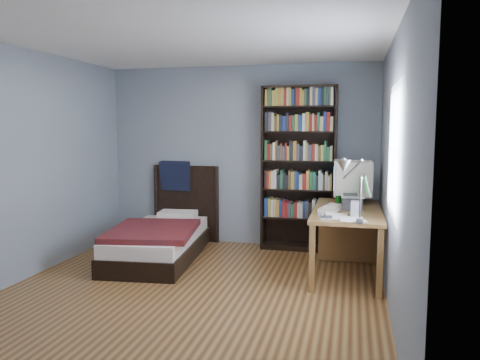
{
  "coord_description": "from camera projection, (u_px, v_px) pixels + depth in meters",
  "views": [
    {
      "loc": [
        1.55,
        -4.3,
        1.65
      ],
      "look_at": [
        0.37,
        0.56,
        1.08
      ],
      "focal_mm": 35.0,
      "sensor_mm": 36.0,
      "label": 1
    }
  ],
  "objects": [
    {
      "name": "laptop",
      "position": [
        354.0,
        200.0,
        5.23
      ],
      "size": [
        0.33,
        0.34,
        0.4
      ],
      "color": "#2D2D30",
      "rests_on": "desk"
    },
    {
      "name": "soda_can",
      "position": [
        338.0,
        201.0,
        5.48
      ],
      "size": [
        0.07,
        0.07,
        0.13
      ],
      "primitive_type": "cylinder",
      "color": "#07360D",
      "rests_on": "desk"
    },
    {
      "name": "external_drive",
      "position": [
        326.0,
        218.0,
        4.7
      ],
      "size": [
        0.13,
        0.13,
        0.02
      ],
      "primitive_type": "cube",
      "rotation": [
        0.0,
        0.0,
        0.1
      ],
      "color": "gray",
      "rests_on": "desk"
    },
    {
      "name": "keyboard",
      "position": [
        333.0,
        208.0,
        5.23
      ],
      "size": [
        0.31,
        0.53,
        0.05
      ],
      "primitive_type": "cube",
      "rotation": [
        0.0,
        0.07,
        -0.24
      ],
      "color": "#BDB19D",
      "rests_on": "desk"
    },
    {
      "name": "phone_silver",
      "position": [
        326.0,
        212.0,
        5.02
      ],
      "size": [
        0.08,
        0.1,
        0.02
      ],
      "primitive_type": "cube",
      "rotation": [
        0.0,
        0.0,
        0.42
      ],
      "color": "#BBBBC0",
      "rests_on": "desk"
    },
    {
      "name": "bed",
      "position": [
        161.0,
        237.0,
        5.96
      ],
      "size": [
        1.17,
        2.04,
        1.16
      ],
      "color": "black",
      "rests_on": "floor"
    },
    {
      "name": "desk",
      "position": [
        347.0,
        228.0,
        5.74
      ],
      "size": [
        0.75,
        1.61,
        0.73
      ],
      "color": "brown",
      "rests_on": "floor"
    },
    {
      "name": "mouse",
      "position": [
        347.0,
        204.0,
        5.53
      ],
      "size": [
        0.06,
        0.1,
        0.03
      ],
      "primitive_type": "ellipsoid",
      "color": "silver",
      "rests_on": "desk"
    },
    {
      "name": "crt_monitor",
      "position": [
        352.0,
        179.0,
        5.71
      ],
      "size": [
        0.46,
        0.43,
        0.52
      ],
      "color": "beige",
      "rests_on": "desk"
    },
    {
      "name": "bookshelf",
      "position": [
        299.0,
        169.0,
        6.25
      ],
      "size": [
        0.99,
        0.3,
        2.19
      ],
      "color": "black",
      "rests_on": "floor"
    },
    {
      "name": "speaker",
      "position": [
        355.0,
        209.0,
        4.8
      ],
      "size": [
        0.09,
        0.09,
        0.17
      ],
      "primitive_type": "cube",
      "rotation": [
        0.0,
        0.0,
        -0.04
      ],
      "color": "gray",
      "rests_on": "desk"
    },
    {
      "name": "phone_grey",
      "position": [
        321.0,
        214.0,
        4.9
      ],
      "size": [
        0.06,
        0.1,
        0.02
      ],
      "primitive_type": "cube",
      "rotation": [
        0.0,
        0.0,
        -0.2
      ],
      "color": "gray",
      "rests_on": "desk"
    },
    {
      "name": "desk_lamp",
      "position": [
        347.0,
        173.0,
        4.09
      ],
      "size": [
        0.25,
        0.55,
        0.65
      ],
      "color": "#99999E",
      "rests_on": "desk"
    },
    {
      "name": "room",
      "position": [
        192.0,
        168.0,
        4.55
      ],
      "size": [
        4.2,
        4.24,
        2.5
      ],
      "color": "#583319",
      "rests_on": "ground"
    }
  ]
}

